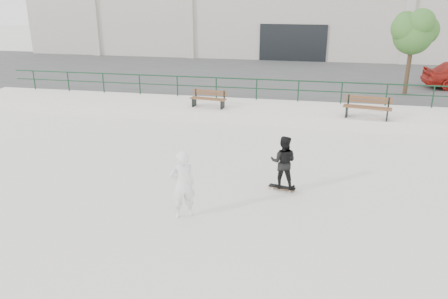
% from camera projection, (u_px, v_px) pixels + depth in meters
% --- Properties ---
extents(ground, '(120.00, 120.00, 0.00)m').
position_uv_depth(ground, '(240.00, 215.00, 11.32)').
color(ground, beige).
rests_on(ground, ground).
extents(ledge, '(30.00, 3.00, 0.50)m').
position_uv_depth(ledge, '(274.00, 112.00, 19.99)').
color(ledge, silver).
rests_on(ledge, ground).
extents(parking_strip, '(60.00, 14.00, 0.50)m').
position_uv_depth(parking_strip, '(286.00, 78.00, 27.82)').
color(parking_strip, '#3E3E3E').
rests_on(parking_strip, ground).
extents(railing, '(28.00, 0.06, 1.03)m').
position_uv_depth(railing, '(277.00, 85.00, 20.85)').
color(railing, '#133620').
rests_on(railing, ledge).
extents(commercial_building, '(44.20, 16.33, 8.00)m').
position_uv_depth(commercial_building, '(299.00, 2.00, 39.24)').
color(commercial_building, beige).
rests_on(commercial_building, ground).
extents(bench_left, '(1.70, 0.67, 0.76)m').
position_uv_depth(bench_left, '(209.00, 99.00, 19.81)').
color(bench_left, brown).
rests_on(bench_left, ledge).
extents(bench_right, '(1.99, 0.87, 0.89)m').
position_uv_depth(bench_right, '(367.00, 108.00, 18.07)').
color(bench_right, brown).
rests_on(bench_right, ledge).
extents(tree, '(2.39, 2.12, 4.24)m').
position_uv_depth(tree, '(414.00, 30.00, 21.29)').
color(tree, '#493824').
rests_on(tree, parking_strip).
extents(skateboard, '(0.80, 0.37, 0.09)m').
position_uv_depth(skateboard, '(282.00, 187.00, 12.74)').
color(skateboard, black).
rests_on(skateboard, ground).
extents(standing_skater, '(0.80, 0.64, 1.56)m').
position_uv_depth(standing_skater, '(283.00, 162.00, 12.47)').
color(standing_skater, black).
rests_on(standing_skater, skateboard).
extents(seated_skater, '(0.78, 0.70, 1.78)m').
position_uv_depth(seated_skater, '(183.00, 185.00, 10.96)').
color(seated_skater, white).
rests_on(seated_skater, ground).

